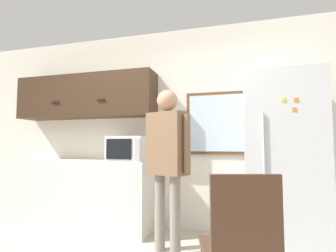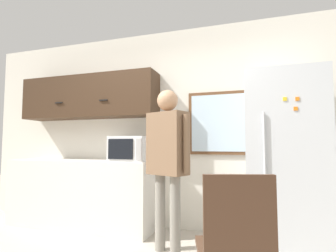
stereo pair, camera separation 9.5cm
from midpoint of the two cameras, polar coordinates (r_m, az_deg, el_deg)
The scene contains 8 objects.
back_wall at distance 3.61m, azimuth 1.28°, elevation -0.29°, with size 6.00×0.06×2.70m.
counter at distance 3.87m, azimuth -17.51°, elevation -13.73°, with size 2.06×0.59×0.90m.
upper_cabinets at distance 3.97m, azimuth -16.18°, elevation 5.99°, with size 2.06×0.39×0.60m.
microwave at distance 3.40m, azimuth -7.34°, elevation -4.95°, with size 0.47×0.40×0.32m.
person at distance 2.78m, azimuth 0.88°, elevation -5.64°, with size 0.54×0.37×1.69m.
refrigerator at distance 3.12m, azimuth 24.91°, elevation -6.70°, with size 0.80×0.69×1.89m.
chair at distance 1.78m, azimuth 16.11°, elevation -23.34°, with size 0.55×0.55×0.94m.
window at distance 3.45m, azimuth 11.71°, elevation 0.65°, with size 0.78×0.05×0.81m.
Camera 2 is at (1.05, -1.59, 1.10)m, focal length 28.00 mm.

